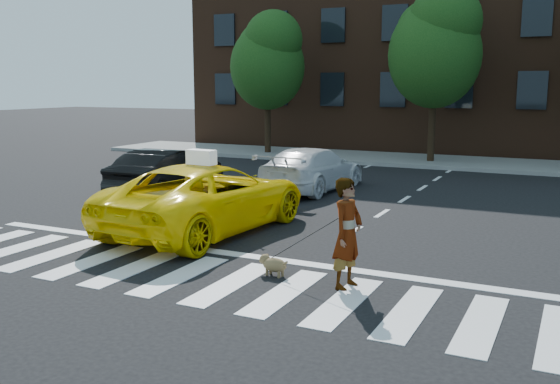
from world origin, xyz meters
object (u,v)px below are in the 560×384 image
woman (347,233)px  taxi (207,197)px  tree_mid (436,43)px  black_sedan (167,172)px  white_suv (312,169)px  dog (273,264)px  tree_left (268,57)px

woman → taxi: bearing=70.9°
tree_mid → black_sedan: (-5.53, -10.52, -4.17)m
white_suv → dog: (2.82, -8.35, -0.46)m
white_suv → black_sedan: bearing=38.7°
tree_mid → white_suv: 9.17m
tree_mid → taxi: 14.65m
tree_mid → woman: (2.25, -16.32, -3.95)m
white_suv → dog: bearing=111.6°
tree_left → black_sedan: bearing=-79.4°
woman → black_sedan: bearing=64.0°
taxi → dog: taxi is taller
tree_mid → taxi: bearing=-97.9°
tree_left → taxi: size_ratio=1.18×
black_sedan → dog: bearing=137.0°
tree_mid → black_sedan: bearing=-117.7°
tree_left → woman: (9.75, -16.32, -3.54)m
woman → white_suv: bearing=37.1°
tree_left → white_suv: 10.39m
tree_left → dog: (8.38, -16.27, -4.24)m
black_sedan → dog: black_sedan is taller
taxi → woman: (4.19, -2.39, 0.14)m
tree_mid → white_suv: bearing=-103.7°
tree_left → woman: size_ratio=3.61×
white_suv → taxi: bearing=93.0°
black_sedan → woman: size_ratio=2.31×
tree_mid → dog: size_ratio=11.56×
tree_mid → woman: bearing=-82.1°
tree_left → taxi: (5.57, -13.93, -3.67)m
taxi → dog: size_ratio=8.98×
tree_mid → white_suv: size_ratio=1.54×
white_suv → woman: size_ratio=2.56×
taxi → tree_left: bearing=-64.1°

